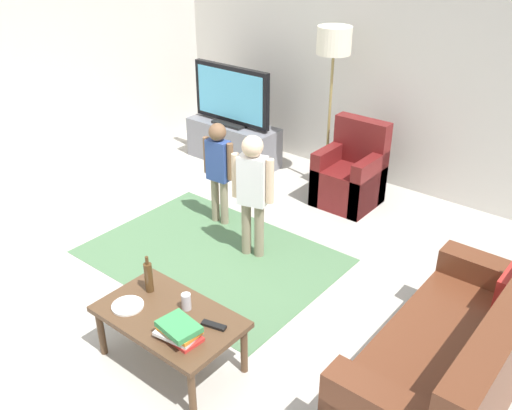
# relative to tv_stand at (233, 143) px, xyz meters

# --- Properties ---
(ground) EXTENTS (7.80, 7.80, 0.00)m
(ground) POSITION_rel_tv_stand_xyz_m (1.73, -2.30, -0.24)
(ground) COLOR #B2ADA3
(wall_back) EXTENTS (6.00, 0.12, 2.70)m
(wall_back) POSITION_rel_tv_stand_xyz_m (1.73, 0.70, 1.11)
(wall_back) COLOR silver
(wall_back) RESTS_ON ground
(area_rug) EXTENTS (2.20, 1.60, 0.01)m
(area_rug) POSITION_rel_tv_stand_xyz_m (1.28, -1.79, -0.24)
(area_rug) COLOR #4C724C
(area_rug) RESTS_ON ground
(tv_stand) EXTENTS (1.20, 0.44, 0.50)m
(tv_stand) POSITION_rel_tv_stand_xyz_m (0.00, 0.00, 0.00)
(tv_stand) COLOR slate
(tv_stand) RESTS_ON ground
(tv) EXTENTS (1.10, 0.28, 0.71)m
(tv) POSITION_rel_tv_stand_xyz_m (-0.00, -0.02, 0.60)
(tv) COLOR black
(tv) RESTS_ON tv_stand
(couch) EXTENTS (0.80, 1.80, 0.86)m
(couch) POSITION_rel_tv_stand_xyz_m (3.66, -2.03, 0.05)
(couch) COLOR brown
(couch) RESTS_ON ground
(armchair) EXTENTS (0.60, 0.60, 0.90)m
(armchair) POSITION_rel_tv_stand_xyz_m (1.70, -0.04, 0.05)
(armchair) COLOR maroon
(armchair) RESTS_ON ground
(floor_lamp) EXTENTS (0.36, 0.36, 1.78)m
(floor_lamp) POSITION_rel_tv_stand_xyz_m (1.27, 0.15, 1.30)
(floor_lamp) COLOR #262626
(floor_lamp) RESTS_ON ground
(child_near_tv) EXTENTS (0.35, 0.17, 1.06)m
(child_near_tv) POSITION_rel_tv_stand_xyz_m (0.91, -1.26, 0.39)
(child_near_tv) COLOR gray
(child_near_tv) RESTS_ON ground
(child_center) EXTENTS (0.38, 0.20, 1.17)m
(child_center) POSITION_rel_tv_stand_xyz_m (1.55, -1.52, 0.46)
(child_center) COLOR gray
(child_center) RESTS_ON ground
(coffee_table) EXTENTS (1.00, 0.60, 0.42)m
(coffee_table) POSITION_rel_tv_stand_xyz_m (1.99, -2.95, 0.13)
(coffee_table) COLOR #513823
(coffee_table) RESTS_ON ground
(book_stack) EXTENTS (0.30, 0.23, 0.12)m
(book_stack) POSITION_rel_tv_stand_xyz_m (2.22, -3.07, 0.24)
(book_stack) COLOR red
(book_stack) RESTS_ON coffee_table
(bottle) EXTENTS (0.06, 0.06, 0.29)m
(bottle) POSITION_rel_tv_stand_xyz_m (1.69, -2.85, 0.30)
(bottle) COLOR #4C3319
(bottle) RESTS_ON coffee_table
(tv_remote) EXTENTS (0.18, 0.09, 0.02)m
(tv_remote) POSITION_rel_tv_stand_xyz_m (2.31, -2.85, 0.19)
(tv_remote) COLOR black
(tv_remote) RESTS_ON coffee_table
(soda_can) EXTENTS (0.07, 0.07, 0.12)m
(soda_can) POSITION_rel_tv_stand_xyz_m (2.04, -2.83, 0.24)
(soda_can) COLOR silver
(soda_can) RESTS_ON coffee_table
(plate) EXTENTS (0.22, 0.22, 0.02)m
(plate) POSITION_rel_tv_stand_xyz_m (1.71, -3.07, 0.18)
(plate) COLOR white
(plate) RESTS_ON coffee_table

